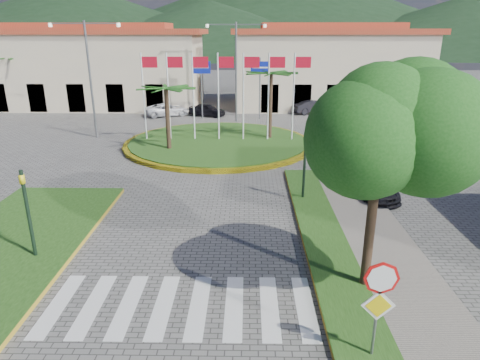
{
  "coord_description": "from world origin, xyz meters",
  "views": [
    {
      "loc": [
        1.95,
        -6.19,
        7.36
      ],
      "look_at": [
        1.7,
        8.0,
        2.38
      ],
      "focal_mm": 32.0,
      "sensor_mm": 36.0,
      "label": 1
    }
  ],
  "objects_px": {
    "car_dark_a": "(207,110)",
    "car_dark_b": "(314,106)",
    "white_van": "(168,110)",
    "car_side_right": "(366,186)",
    "stop_sign": "(379,296)",
    "deciduous_tree": "(382,118)",
    "roundabout_island": "(219,142)"
  },
  "relations": [
    {
      "from": "car_dark_a",
      "to": "car_dark_b",
      "type": "relative_size",
      "value": 0.84
    },
    {
      "from": "white_van",
      "to": "car_side_right",
      "type": "bearing_deg",
      "value": -169.29
    },
    {
      "from": "car_dark_a",
      "to": "car_dark_b",
      "type": "distance_m",
      "value": 9.94
    },
    {
      "from": "stop_sign",
      "to": "car_dark_a",
      "type": "xyz_separation_m",
      "value": [
        -6.6,
        30.3,
        -1.23
      ]
    },
    {
      "from": "deciduous_tree",
      "to": "car_dark_a",
      "type": "height_order",
      "value": "deciduous_tree"
    },
    {
      "from": "car_side_right",
      "to": "roundabout_island",
      "type": "bearing_deg",
      "value": 105.13
    },
    {
      "from": "roundabout_island",
      "to": "deciduous_tree",
      "type": "height_order",
      "value": "deciduous_tree"
    },
    {
      "from": "deciduous_tree",
      "to": "car_dark_b",
      "type": "relative_size",
      "value": 1.72
    },
    {
      "from": "deciduous_tree",
      "to": "car_side_right",
      "type": "xyz_separation_m",
      "value": [
        2.0,
        7.56,
        -4.63
      ]
    },
    {
      "from": "car_dark_b",
      "to": "car_side_right",
      "type": "distance_m",
      "value": 21.23
    },
    {
      "from": "stop_sign",
      "to": "car_dark_a",
      "type": "distance_m",
      "value": 31.03
    },
    {
      "from": "roundabout_island",
      "to": "car_dark_a",
      "type": "bearing_deg",
      "value": 99.42
    },
    {
      "from": "car_side_right",
      "to": "stop_sign",
      "type": "bearing_deg",
      "value": -127.12
    },
    {
      "from": "deciduous_tree",
      "to": "car_dark_a",
      "type": "relative_size",
      "value": 2.05
    },
    {
      "from": "roundabout_island",
      "to": "stop_sign",
      "type": "height_order",
      "value": "roundabout_island"
    },
    {
      "from": "stop_sign",
      "to": "white_van",
      "type": "distance_m",
      "value": 32.08
    },
    {
      "from": "roundabout_island",
      "to": "deciduous_tree",
      "type": "xyz_separation_m",
      "value": [
        5.5,
        -17.0,
        5.0
      ]
    },
    {
      "from": "roundabout_island",
      "to": "car_dark_b",
      "type": "bearing_deg",
      "value": 55.44
    },
    {
      "from": "stop_sign",
      "to": "car_dark_b",
      "type": "relative_size",
      "value": 0.67
    },
    {
      "from": "car_dark_a",
      "to": "car_side_right",
      "type": "relative_size",
      "value": 0.89
    },
    {
      "from": "deciduous_tree",
      "to": "white_van",
      "type": "xyz_separation_m",
      "value": [
        -10.79,
        27.35,
        -4.62
      ]
    },
    {
      "from": "car_dark_a",
      "to": "deciduous_tree",
      "type": "bearing_deg",
      "value": -144.91
    },
    {
      "from": "roundabout_island",
      "to": "deciduous_tree",
      "type": "bearing_deg",
      "value": -72.09
    },
    {
      "from": "roundabout_island",
      "to": "car_dark_a",
      "type": "distance_m",
      "value": 10.41
    },
    {
      "from": "deciduous_tree",
      "to": "stop_sign",
      "type": "bearing_deg",
      "value": -101.18
    },
    {
      "from": "roundabout_island",
      "to": "car_dark_a",
      "type": "height_order",
      "value": "roundabout_island"
    },
    {
      "from": "stop_sign",
      "to": "white_van",
      "type": "bearing_deg",
      "value": 108.54
    },
    {
      "from": "deciduous_tree",
      "to": "car_dark_b",
      "type": "distance_m",
      "value": 29.26
    },
    {
      "from": "stop_sign",
      "to": "car_dark_b",
      "type": "bearing_deg",
      "value": 84.22
    },
    {
      "from": "deciduous_tree",
      "to": "car_dark_a",
      "type": "bearing_deg",
      "value": 104.79
    },
    {
      "from": "white_van",
      "to": "deciduous_tree",
      "type": "bearing_deg",
      "value": 179.36
    },
    {
      "from": "car_dark_b",
      "to": "car_side_right",
      "type": "height_order",
      "value": "car_dark_b"
    }
  ]
}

